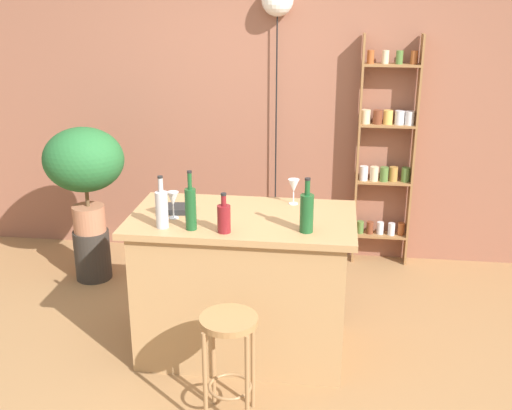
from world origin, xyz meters
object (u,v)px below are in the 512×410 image
bottle_spirits_clear (224,218)px  plant_stool (93,254)px  spice_shelf (386,153)px  potted_plant (84,164)px  bottle_wine_red (162,208)px  wine_glass_center (294,186)px  bar_stool (229,345)px  bottle_sauce_amber (307,212)px  cookbook (178,209)px  bottle_soda_blue (191,208)px  wine_glass_left (173,200)px  pendant_globe_light (277,3)px

bottle_spirits_clear → plant_stool: bearing=138.4°
spice_shelf → potted_plant: size_ratio=2.28×
bottle_wine_red → wine_glass_center: bearing=35.1°
bar_stool → wine_glass_center: bearing=74.9°
bottle_sauce_amber → bottle_spirits_clear: 0.47m
wine_glass_center → bottle_wine_red: bearing=-144.9°
bottle_spirits_clear → wine_glass_center: (0.35, 0.53, 0.03)m
wine_glass_center → plant_stool: bearing=159.6°
cookbook → bottle_wine_red: bearing=-100.4°
bottle_soda_blue → wine_glass_left: size_ratio=2.12×
spice_shelf → plant_stool: size_ratio=4.67×
plant_stool → cookbook: bearing=-41.8°
plant_stool → bottle_wine_red: bottle_wine_red is taller
plant_stool → potted_plant: (0.00, 0.00, 0.75)m
wine_glass_left → wine_glass_center: bearing=26.7°
potted_plant → bottle_soda_blue: size_ratio=2.39×
plant_stool → bottle_sauce_amber: bearing=-31.6°
bottle_wine_red → cookbook: bearing=85.9°
potted_plant → spice_shelf: bearing=15.4°
plant_stool → cookbook: cookbook is taller
bottle_sauce_amber → bottle_wine_red: (-0.83, -0.04, -0.00)m
spice_shelf → bottle_soda_blue: (-1.21, -1.76, 0.10)m
spice_shelf → cookbook: bearing=-132.5°
spice_shelf → plant_stool: (-2.30, -0.64, -0.75)m
potted_plant → wine_glass_center: size_ratio=5.08×
bottle_soda_blue → bottle_wine_red: bottle_soda_blue is taller
wine_glass_left → bottle_sauce_amber: bearing=-8.3°
pendant_globe_light → potted_plant: bearing=-154.7°
wine_glass_left → bottle_soda_blue: bearing=-48.2°
bottle_sauce_amber → wine_glass_left: (-0.80, 0.12, -0.00)m
potted_plant → cookbook: potted_plant is taller
cookbook → wine_glass_center: bearing=12.3°
bar_stool → pendant_globe_light: pendant_globe_light is taller
bottle_sauce_amber → wine_glass_center: 0.48m
spice_shelf → bottle_sauce_amber: bearing=-107.9°
plant_stool → pendant_globe_light: (1.40, 0.66, 1.91)m
bottle_soda_blue → pendant_globe_light: pendant_globe_light is taller
spice_shelf → bottle_sauce_amber: 1.80m
wine_glass_center → bottle_spirits_clear: bearing=-123.6°
spice_shelf → cookbook: (-1.36, -1.48, -0.02)m
bottle_soda_blue → wine_glass_center: 0.75m
bottle_soda_blue → bottle_wine_red: 0.17m
bar_stool → spice_shelf: size_ratio=0.33×
bottle_soda_blue → wine_glass_left: bearing=131.8°
spice_shelf → pendant_globe_light: (-0.90, 0.03, 1.16)m
bottle_soda_blue → bottle_wine_red: bearing=177.7°
bottle_spirits_clear → pendant_globe_light: pendant_globe_light is taller
wine_glass_left → pendant_globe_light: bearing=74.4°
bar_stool → cookbook: 0.97m
potted_plant → wine_glass_left: (0.95, -0.96, 0.08)m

